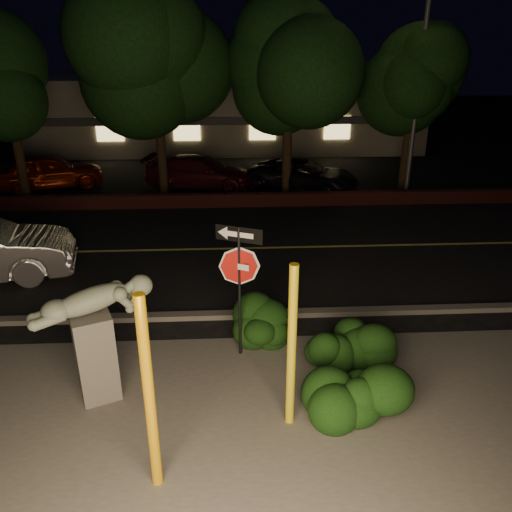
{
  "coord_description": "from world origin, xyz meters",
  "views": [
    {
      "loc": [
        0.2,
        -6.94,
        5.67
      ],
      "look_at": [
        0.72,
        2.64,
        1.6
      ],
      "focal_mm": 35.0,
      "sensor_mm": 36.0,
      "label": 1
    }
  ],
  "objects_px": {
    "yellow_pole_left": "(149,397)",
    "signpost": "(239,267)",
    "parked_car_darkred": "(201,172)",
    "parked_car_dark": "(303,175)",
    "streetlight": "(417,48)",
    "parked_car_red": "(49,171)",
    "sculpture": "(94,329)",
    "yellow_pole_right": "(292,349)"
  },
  "relations": [
    {
      "from": "yellow_pole_left",
      "to": "signpost",
      "type": "bearing_deg",
      "value": 68.27
    },
    {
      "from": "yellow_pole_left",
      "to": "parked_car_darkred",
      "type": "relative_size",
      "value": 0.63
    },
    {
      "from": "yellow_pole_left",
      "to": "parked_car_darkred",
      "type": "bearing_deg",
      "value": 90.42
    },
    {
      "from": "parked_car_dark",
      "to": "signpost",
      "type": "bearing_deg",
      "value": -168.1
    },
    {
      "from": "streetlight",
      "to": "parked_car_red",
      "type": "xyz_separation_m",
      "value": [
        -14.64,
        1.86,
        -4.81
      ]
    },
    {
      "from": "streetlight",
      "to": "parked_car_darkred",
      "type": "xyz_separation_m",
      "value": [
        -8.21,
        1.49,
        -4.87
      ]
    },
    {
      "from": "sculpture",
      "to": "parked_car_red",
      "type": "distance_m",
      "value": 15.07
    },
    {
      "from": "yellow_pole_right",
      "to": "signpost",
      "type": "distance_m",
      "value": 2.18
    },
    {
      "from": "signpost",
      "to": "streetlight",
      "type": "relative_size",
      "value": 0.29
    },
    {
      "from": "yellow_pole_left",
      "to": "sculpture",
      "type": "xyz_separation_m",
      "value": [
        -1.2,
        1.99,
        -0.17
      ]
    },
    {
      "from": "signpost",
      "to": "parked_car_dark",
      "type": "height_order",
      "value": "signpost"
    },
    {
      "from": "streetlight",
      "to": "parked_car_red",
      "type": "relative_size",
      "value": 2.15
    },
    {
      "from": "signpost",
      "to": "streetlight",
      "type": "bearing_deg",
      "value": 82.05
    },
    {
      "from": "signpost",
      "to": "sculpture",
      "type": "xyz_separation_m",
      "value": [
        -2.44,
        -1.12,
        -0.58
      ]
    },
    {
      "from": "parked_car_red",
      "to": "parked_car_darkred",
      "type": "xyz_separation_m",
      "value": [
        6.43,
        -0.37,
        -0.06
      ]
    },
    {
      "from": "sculpture",
      "to": "parked_car_darkred",
      "type": "xyz_separation_m",
      "value": [
        1.08,
        13.71,
        -0.64
      ]
    },
    {
      "from": "yellow_pole_left",
      "to": "parked_car_red",
      "type": "distance_m",
      "value": 17.37
    },
    {
      "from": "sculpture",
      "to": "parked_car_darkred",
      "type": "distance_m",
      "value": 13.77
    },
    {
      "from": "yellow_pole_left",
      "to": "parked_car_dark",
      "type": "xyz_separation_m",
      "value": [
        4.16,
        15.08,
        -0.85
      ]
    },
    {
      "from": "yellow_pole_right",
      "to": "parked_car_darkred",
      "type": "distance_m",
      "value": 14.74
    },
    {
      "from": "streetlight",
      "to": "parked_car_dark",
      "type": "distance_m",
      "value": 6.35
    },
    {
      "from": "yellow_pole_left",
      "to": "parked_car_red",
      "type": "height_order",
      "value": "yellow_pole_left"
    },
    {
      "from": "parked_car_dark",
      "to": "parked_car_darkred",
      "type": "bearing_deg",
      "value": 107.35
    },
    {
      "from": "parked_car_red",
      "to": "parked_car_darkred",
      "type": "distance_m",
      "value": 6.44
    },
    {
      "from": "yellow_pole_right",
      "to": "parked_car_dark",
      "type": "xyz_separation_m",
      "value": [
        2.17,
        13.96,
        -0.76
      ]
    },
    {
      "from": "sculpture",
      "to": "parked_car_darkred",
      "type": "relative_size",
      "value": 0.46
    },
    {
      "from": "streetlight",
      "to": "parked_car_red",
      "type": "bearing_deg",
      "value": -175.29
    },
    {
      "from": "yellow_pole_left",
      "to": "streetlight",
      "type": "xyz_separation_m",
      "value": [
        8.09,
        14.21,
        4.06
      ]
    },
    {
      "from": "parked_car_darkred",
      "to": "signpost",
      "type": "bearing_deg",
      "value": -161.81
    },
    {
      "from": "streetlight",
      "to": "yellow_pole_left",
      "type": "bearing_deg",
      "value": -107.71
    },
    {
      "from": "sculpture",
      "to": "parked_car_red",
      "type": "height_order",
      "value": "sculpture"
    },
    {
      "from": "parked_car_darkred",
      "to": "parked_car_red",
      "type": "bearing_deg",
      "value": 98.79
    },
    {
      "from": "sculpture",
      "to": "parked_car_dark",
      "type": "height_order",
      "value": "sculpture"
    },
    {
      "from": "sculpture",
      "to": "signpost",
      "type": "bearing_deg",
      "value": 2.14
    },
    {
      "from": "parked_car_dark",
      "to": "sculpture",
      "type": "bearing_deg",
      "value": -176.65
    },
    {
      "from": "streetlight",
      "to": "parked_car_darkred",
      "type": "distance_m",
      "value": 9.66
    },
    {
      "from": "sculpture",
      "to": "parked_car_darkred",
      "type": "bearing_deg",
      "value": 62.97
    },
    {
      "from": "yellow_pole_right",
      "to": "parked_car_dark",
      "type": "distance_m",
      "value": 14.14
    },
    {
      "from": "yellow_pole_right",
      "to": "parked_car_red",
      "type": "height_order",
      "value": "yellow_pole_right"
    },
    {
      "from": "yellow_pole_left",
      "to": "yellow_pole_right",
      "type": "height_order",
      "value": "yellow_pole_left"
    },
    {
      "from": "signpost",
      "to": "parked_car_dark",
      "type": "distance_m",
      "value": 12.39
    },
    {
      "from": "parked_car_red",
      "to": "parked_car_darkred",
      "type": "bearing_deg",
      "value": -113.16
    }
  ]
}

